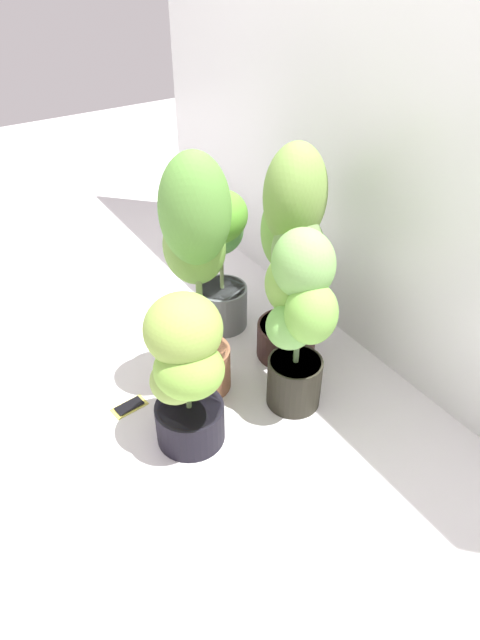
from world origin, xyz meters
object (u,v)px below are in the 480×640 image
object	(u,v)px
potted_plant_back_right	(298,312)
potted_plant_back_left	(220,252)
potted_plant_center	(197,258)
cell_phone	(129,406)
potted_plant_front_right	(185,366)
potted_plant_back_center	(292,243)

from	to	relation	value
potted_plant_back_right	potted_plant_back_left	xyz separation A→B (m)	(-0.63, 0.04, -0.06)
potted_plant_back_right	potted_plant_back_left	distance (m)	0.64
potted_plant_center	cell_phone	size ratio (longest dim) A/B	6.79
potted_plant_front_right	potted_plant_back_center	world-z (taller)	potted_plant_back_center
potted_plant_back_left	cell_phone	distance (m)	0.80
potted_plant_back_center	potted_plant_back_right	world-z (taller)	potted_plant_back_center
potted_plant_back_center	potted_plant_back_right	bearing A→B (deg)	-31.29
potted_plant_center	potted_plant_front_right	bearing A→B (deg)	-38.42
potted_plant_front_right	potted_plant_back_center	size ratio (longest dim) A/B	0.66
potted_plant_back_center	potted_plant_center	bearing A→B (deg)	-94.88
potted_plant_back_center	cell_phone	bearing A→B (deg)	-95.00
potted_plant_center	potted_plant_back_center	distance (m)	0.42
potted_plant_back_center	cell_phone	xyz separation A→B (m)	(-0.07, -0.75, -0.57)
potted_plant_center	potted_plant_back_right	xyz separation A→B (m)	(0.30, 0.25, -0.16)
potted_plant_back_left	potted_plant_center	bearing A→B (deg)	-41.52
potted_plant_front_right	cell_phone	size ratio (longest dim) A/B	4.31
potted_plant_back_right	potted_plant_back_left	bearing A→B (deg)	176.14
cell_phone	potted_plant_center	bearing A→B (deg)	77.90
potted_plant_center	potted_plant_back_center	xyz separation A→B (m)	(0.04, 0.41, -0.04)
potted_plant_front_right	potted_plant_back_left	size ratio (longest dim) A/B	0.94
potted_plant_back_left	cell_phone	world-z (taller)	potted_plant_back_left
potted_plant_back_center	cell_phone	size ratio (longest dim) A/B	6.49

